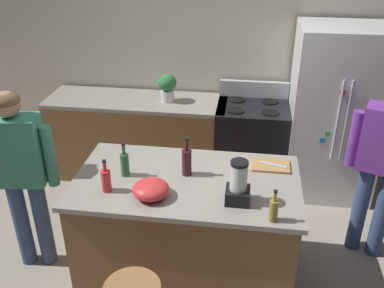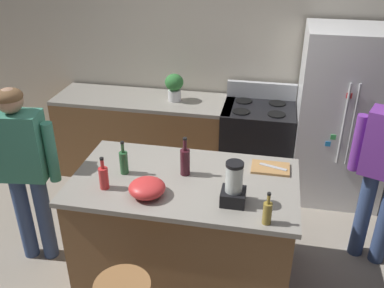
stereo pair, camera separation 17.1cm
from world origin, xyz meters
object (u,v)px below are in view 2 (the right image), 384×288
Objects in this scene: kitchen_island at (185,228)px; bottle_soda at (104,177)px; refrigerator at (342,118)px; mixing_bowl at (147,188)px; person_by_island_left at (23,162)px; blender_appliance at (234,186)px; bottle_vinegar at (267,212)px; stove_range at (256,146)px; bottle_olive_oil at (124,162)px; potted_plant at (174,85)px; cutting_board at (270,168)px; chef_knife at (273,167)px; bottle_wine at (185,161)px.

bottle_soda is (-0.55, -0.23, 0.56)m from kitchen_island.
mixing_bowl is (-1.54, -1.75, 0.09)m from refrigerator.
mixing_bowl is (1.11, -0.21, 0.04)m from person_by_island_left.
blender_appliance is 0.31m from bottle_vinegar.
stove_range reaches higher than kitchen_island.
kitchen_island is 6.25× the size of bottle_olive_oil.
refrigerator is at bearing 30.24° from person_by_island_left.
potted_plant reaches higher than bottle_olive_oil.
kitchen_island is at bearing -156.23° from cutting_board.
bottle_olive_oil is (-0.96, -1.52, 0.56)m from stove_range.
refrigerator is 6.08× the size of cutting_board.
bottle_vinegar is at bearing -8.70° from bottle_soda.
stove_range is 2.11m from bottle_soda.
blender_appliance is at bearing -115.39° from cutting_board.
chef_knife is at bearing 0.00° from cutting_board.
kitchen_island is at bearing 147.22° from bottle_vinegar.
mixing_bowl is (-0.85, 0.16, -0.03)m from bottle_vinegar.
chef_knife is (0.02, 0.00, 0.01)m from cutting_board.
potted_plant is (-0.93, 0.03, 0.63)m from stove_range.
stove_range is at bearing 87.21° from blender_appliance.
person_by_island_left is at bearing 169.17° from mixing_bowl.
blender_appliance reaches higher than bottle_wine.
mixing_bowl is at bearing -10.83° from person_by_island_left.
chef_knife is (0.88, 0.54, -0.04)m from mixing_bowl.
bottle_wine is (-0.49, -1.45, 0.58)m from stove_range.
kitchen_island is 0.76m from blender_appliance.
kitchen_island is 2.05m from refrigerator.
blender_appliance is 1.21× the size of mixing_bowl.
bottle_olive_oil is (-1.11, 0.41, 0.02)m from bottle_vinegar.
bottle_wine is at bearing -73.51° from potted_plant.
person_by_island_left reaches higher than bottle_vinegar.
chef_knife is at bearing 13.91° from bottle_olive_oil.
stove_range is 3.49× the size of blender_appliance.
person_by_island_left reaches higher than stove_range.
blender_appliance is (0.40, -0.23, 0.61)m from kitchen_island.
bottle_vinegar is 0.70m from cutting_board.
person_by_island_left is at bearing -178.14° from kitchen_island.
refrigerator is at bearing 78.71° from chef_knife.
kitchen_island is 5.46× the size of bottle_wine.
bottle_wine is (1.31, 0.12, 0.09)m from person_by_island_left.
blender_appliance reaches higher than chef_knife.
stove_range is at bearing 97.16° from cutting_board.
kitchen_island is 5.35× the size of blender_appliance.
blender_appliance is 1.17× the size of bottle_olive_oil.
bottle_olive_oil is at bearing -165.85° from cutting_board.
person_by_island_left is at bearing -149.76° from refrigerator.
stove_range is 4.23× the size of mixing_bowl.
potted_plant is 1.09× the size of bottle_olive_oil.
chef_knife is (1.98, 0.32, -0.00)m from person_by_island_left.
refrigerator is 8.29× the size of chef_knife.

